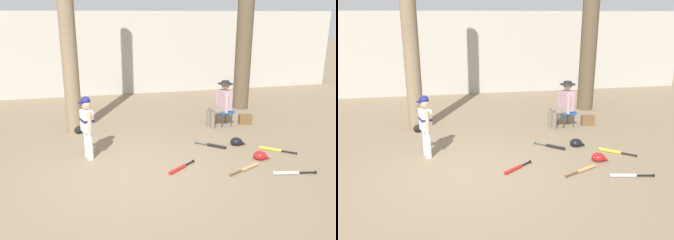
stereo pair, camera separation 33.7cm
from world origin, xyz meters
The scene contains 15 objects.
ground_plane centered at (0.00, 0.00, 0.00)m, with size 60.00×60.00×0.00m, color #7F6B51.
concrete_back_wall centered at (0.00, 7.03, 1.48)m, with size 18.00×0.36×2.95m, color #ADA89E.
tree_near_player centered at (-1.05, 2.77, 3.01)m, with size 0.55×0.55×6.57m.
tree_behind_spectator centered at (3.99, 4.05, 1.96)m, with size 0.67×0.67×4.56m.
young_ballplayer centered at (-0.75, 1.04, 0.74)m, with size 0.43×0.57×1.31m.
folding_stool centered at (2.80, 2.48, 0.36)m, with size 0.47×0.47×0.41m.
seated_spectator centered at (2.71, 2.46, 0.64)m, with size 0.68×0.54×1.20m.
handbag_beside_stool centered at (3.41, 2.45, 0.13)m, with size 0.34×0.18×0.26m, color brown.
bat_yellow_trainer centered at (3.16, 0.50, 0.03)m, with size 0.64×0.55×0.07m.
bat_wood_tan centered at (2.19, -0.25, 0.03)m, with size 0.73×0.40×0.07m.
bat_black_composite centered at (1.99, 1.02, 0.03)m, with size 0.60×0.54×0.07m.
bat_aluminum_silver centered at (2.85, -0.63, 0.03)m, with size 0.81×0.21×0.07m.
bat_red_barrel centered at (0.91, 0.03, 0.03)m, with size 0.64×0.49×0.07m.
batting_helmet_red centered at (2.66, 0.15, 0.08)m, with size 0.32×0.25×0.19m.
batting_helmet_black centered at (2.52, 1.02, 0.08)m, with size 0.32×0.25×0.19m.
Camera 2 is at (-0.38, -5.97, 2.87)m, focal length 37.58 mm.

